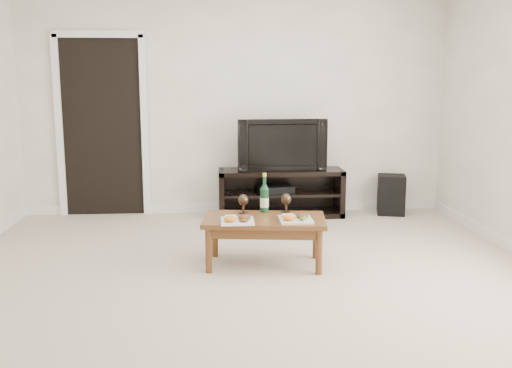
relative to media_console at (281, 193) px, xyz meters
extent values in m
plane|color=beige|center=(-0.52, -2.50, -0.28)|extent=(5.50, 5.50, 0.00)
cube|color=white|center=(-0.52, 0.27, 1.02)|extent=(5.00, 0.04, 2.60)
cube|color=black|center=(-2.07, 0.24, 0.75)|extent=(0.90, 0.02, 2.05)
cube|color=black|center=(0.00, 0.00, 0.00)|extent=(1.45, 0.45, 0.55)
imported|color=black|center=(0.00, 0.00, 0.57)|extent=(1.04, 0.20, 0.59)
cube|color=black|center=(-0.07, -0.01, 0.05)|extent=(0.44, 0.36, 0.08)
cube|color=black|center=(1.32, 0.00, -0.04)|extent=(0.38, 0.38, 0.47)
cube|color=brown|center=(-0.35, -1.82, -0.07)|extent=(1.09, 0.68, 0.42)
cube|color=white|center=(-0.59, -1.96, 0.18)|extent=(0.27, 0.27, 0.07)
cube|color=white|center=(-0.10, -1.94, 0.18)|extent=(0.27, 0.27, 0.07)
cylinder|color=#0F391E|center=(-0.33, -1.60, 0.32)|extent=(0.07, 0.07, 0.35)
camera|label=1|loc=(-0.77, -6.52, 1.29)|focal=40.00mm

